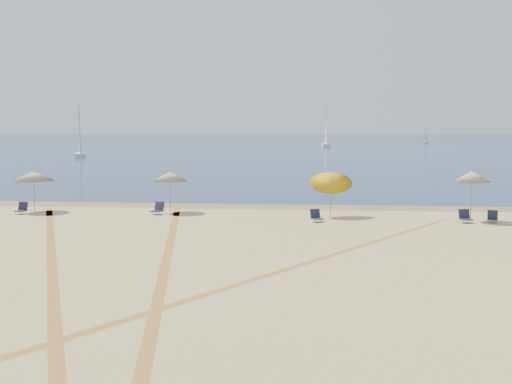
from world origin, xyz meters
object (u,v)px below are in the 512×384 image
(umbrella_4, at_px, (472,176))
(chair_4, at_px, (316,216))
(umbrella_3, at_px, (331,178))
(sailboat_1, at_px, (80,141))
(chair_6, at_px, (493,217))
(sailboat_2, at_px, (426,137))
(umbrella_1, at_px, (33,176))
(chair_2, at_px, (22,209))
(chair_5, at_px, (465,217))
(umbrella_2, at_px, (170,176))
(sailboat_0, at_px, (326,134))
(chair_3, at_px, (158,209))

(umbrella_4, relative_size, chair_4, 3.42)
(umbrella_3, bearing_deg, sailboat_1, 121.28)
(chair_6, distance_m, sailboat_2, 158.10)
(umbrella_1, bearing_deg, chair_6, -4.10)
(chair_2, height_order, sailboat_1, sailboat_1)
(chair_6, bearing_deg, chair_5, -155.80)
(umbrella_2, height_order, chair_4, umbrella_2)
(umbrella_3, bearing_deg, chair_2, -178.38)
(sailboat_1, bearing_deg, chair_4, -78.43)
(umbrella_3, relative_size, chair_4, 3.67)
(sailboat_0, bearing_deg, chair_3, -99.08)
(chair_6, bearing_deg, chair_3, -168.51)
(sailboat_1, distance_m, sailboat_2, 116.19)
(umbrella_2, relative_size, chair_2, 3.54)
(umbrella_2, bearing_deg, sailboat_0, 84.30)
(chair_6, bearing_deg, sailboat_1, 141.54)
(umbrella_1, bearing_deg, chair_2, -107.11)
(umbrella_4, height_order, sailboat_0, sailboat_0)
(chair_6, bearing_deg, umbrella_1, -168.35)
(chair_2, xyz_separation_m, sailboat_2, (51.14, 155.17, 1.73))
(chair_2, height_order, sailboat_2, sailboat_2)
(umbrella_3, distance_m, sailboat_1, 75.04)
(chair_3, bearing_deg, chair_2, -158.25)
(umbrella_4, relative_size, chair_2, 3.92)
(umbrella_4, distance_m, sailboat_1, 79.75)
(sailboat_0, bearing_deg, umbrella_4, -91.10)
(umbrella_1, relative_size, sailboat_2, 0.36)
(umbrella_4, bearing_deg, sailboat_0, 92.08)
(chair_3, height_order, chair_4, chair_3)
(chair_5, xyz_separation_m, chair_6, (1.42, 0.21, -0.03))
(chair_2, xyz_separation_m, sailboat_0, (20.12, 120.79, 2.82))
(umbrella_2, distance_m, chair_4, 8.95)
(umbrella_1, bearing_deg, umbrella_2, 3.11)
(chair_2, distance_m, chair_3, 7.72)
(chair_2, bearing_deg, chair_3, 8.53)
(sailboat_2, bearing_deg, chair_4, -85.35)
(umbrella_3, xyz_separation_m, sailboat_0, (2.83, 120.30, 1.03))
(umbrella_1, bearing_deg, sailboat_1, 109.04)
(chair_3, xyz_separation_m, sailboat_0, (12.42, 120.29, 2.81))
(umbrella_1, distance_m, chair_3, 7.62)
(chair_4, bearing_deg, chair_2, 151.87)
(umbrella_4, bearing_deg, sailboat_1, 125.39)
(sailboat_1, bearing_deg, sailboat_0, 34.90)
(chair_4, bearing_deg, chair_3, 144.47)
(chair_6, height_order, sailboat_0, sailboat_0)
(chair_4, bearing_deg, chair_5, -20.22)
(umbrella_4, xyz_separation_m, chair_2, (-24.52, 0.39, -2.03))
(umbrella_3, height_order, chair_6, umbrella_3)
(umbrella_1, distance_m, umbrella_3, 17.00)
(umbrella_4, bearing_deg, chair_6, -24.10)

